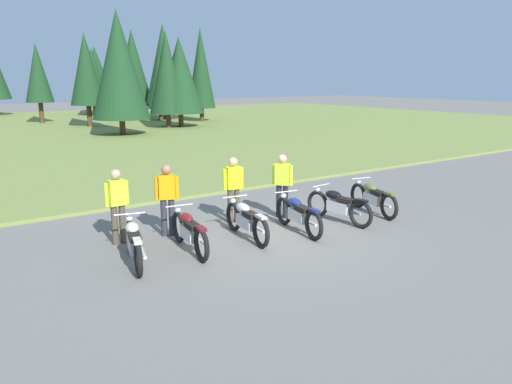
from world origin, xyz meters
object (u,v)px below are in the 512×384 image
object	(u,v)px
motorcycle_maroon	(189,231)
rider_with_back_turned	(117,202)
motorcycle_silver	(246,220)
motorcycle_navy	(298,214)
motorcycle_black	(338,205)
motorcycle_olive	(373,197)
rider_near_row_end	(233,186)
rider_in_hivis_vest	(282,182)
motorcycle_cream	(134,242)
rider_checking_bike	(167,196)

from	to	relation	value
motorcycle_maroon	rider_with_back_turned	distance (m)	1.76
motorcycle_maroon	motorcycle_silver	world-z (taller)	same
motorcycle_silver	motorcycle_navy	distance (m)	1.32
motorcycle_silver	motorcycle_navy	size ratio (longest dim) A/B	1.00
motorcycle_black	motorcycle_olive	size ratio (longest dim) A/B	1.01
motorcycle_silver	motorcycle_olive	bearing A→B (deg)	-1.88
rider_near_row_end	rider_in_hivis_vest	size ratio (longest dim) A/B	1.00
rider_in_hivis_vest	rider_with_back_turned	xyz separation A→B (m)	(-4.25, 0.37, 0.00)
motorcycle_silver	motorcycle_olive	size ratio (longest dim) A/B	1.01
motorcycle_silver	motorcycle_navy	xyz separation A→B (m)	(1.29, -0.27, 0.00)
motorcycle_olive	rider_near_row_end	world-z (taller)	rider_near_row_end
motorcycle_silver	rider_near_row_end	size ratio (longest dim) A/B	1.25
motorcycle_silver	motorcycle_olive	distance (m)	4.02
motorcycle_cream	motorcycle_navy	bearing A→B (deg)	-3.25
rider_with_back_turned	rider_checking_bike	distance (m)	1.14
motorcycle_maroon	motorcycle_olive	world-z (taller)	same
motorcycle_maroon	rider_near_row_end	xyz separation A→B (m)	(1.90, 1.27, 0.51)
rider_near_row_end	rider_in_hivis_vest	world-z (taller)	same
motorcycle_cream	rider_with_back_turned	world-z (taller)	rider_with_back_turned
motorcycle_black	motorcycle_olive	world-z (taller)	same
motorcycle_cream	motorcycle_maroon	bearing A→B (deg)	1.31
motorcycle_maroon	motorcycle_olive	bearing A→B (deg)	-1.18
motorcycle_olive	motorcycle_navy	bearing A→B (deg)	-177.04
motorcycle_navy	motorcycle_olive	distance (m)	2.73
motorcycle_cream	motorcycle_silver	world-z (taller)	same
motorcycle_black	rider_checking_bike	world-z (taller)	rider_checking_bike
rider_near_row_end	rider_with_back_turned	xyz separation A→B (m)	(-2.95, 0.05, 0.00)
motorcycle_navy	rider_in_hivis_vest	world-z (taller)	rider_in_hivis_vest
motorcycle_silver	motorcycle_cream	bearing A→B (deg)	-178.99
motorcycle_navy	rider_checking_bike	distance (m)	3.09
rider_near_row_end	motorcycle_olive	bearing A→B (deg)	-21.14
rider_in_hivis_vest	rider_with_back_turned	world-z (taller)	same
motorcycle_cream	motorcycle_black	world-z (taller)	same
motorcycle_maroon	motorcycle_silver	bearing A→B (deg)	0.75
motorcycle_silver	motorcycle_black	xyz separation A→B (m)	(2.65, -0.22, 0.00)
rider_near_row_end	rider_checking_bike	size ratio (longest dim) A/B	1.00
motorcycle_navy	motorcycle_black	bearing A→B (deg)	2.32
motorcycle_navy	rider_checking_bike	bearing A→B (deg)	150.81
motorcycle_maroon	motorcycle_cream	bearing A→B (deg)	-178.69
rider_near_row_end	motorcycle_maroon	bearing A→B (deg)	-146.33
motorcycle_black	rider_checking_bike	xyz separation A→B (m)	(-4.02, 1.43, 0.51)
rider_near_row_end	rider_checking_bike	bearing A→B (deg)	-178.85
motorcycle_maroon	rider_checking_bike	size ratio (longest dim) A/B	1.25
rider_checking_bike	motorcycle_maroon	bearing A→B (deg)	-94.07
motorcycle_silver	rider_in_hivis_vest	bearing A→B (deg)	27.96
motorcycle_navy	rider_with_back_turned	bearing A→B (deg)	157.52
motorcycle_navy	rider_with_back_turned	world-z (taller)	rider_with_back_turned
motorcycle_navy	rider_with_back_turned	distance (m)	4.14
motorcycle_black	rider_with_back_turned	bearing A→B (deg)	163.62
motorcycle_navy	motorcycle_olive	size ratio (longest dim) A/B	1.01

